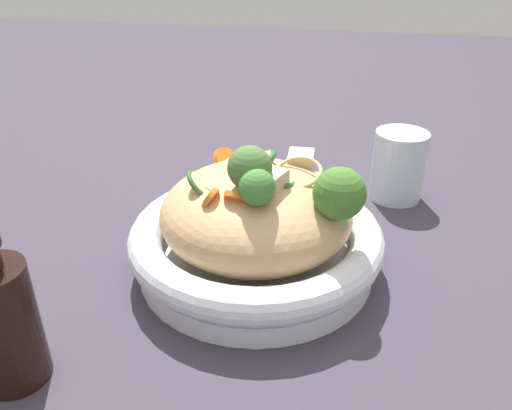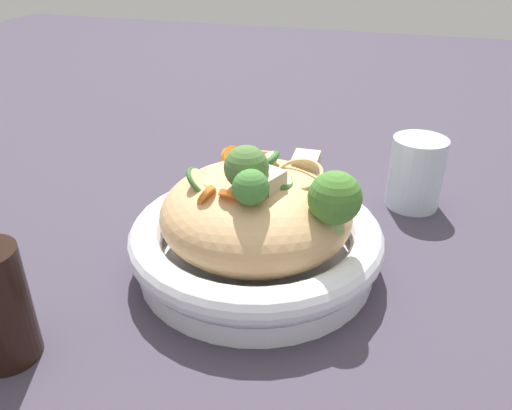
# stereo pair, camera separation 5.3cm
# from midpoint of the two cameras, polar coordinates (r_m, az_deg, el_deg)

# --- Properties ---
(ground_plane) EXTENTS (3.00, 3.00, 0.00)m
(ground_plane) POSITION_cam_midpoint_polar(r_m,az_deg,el_deg) (0.57, -2.67, -6.96)
(ground_plane) COLOR #3D3645
(serving_bowl) EXTENTS (0.27, 0.27, 0.06)m
(serving_bowl) POSITION_cam_midpoint_polar(r_m,az_deg,el_deg) (0.55, -2.74, -4.40)
(serving_bowl) COLOR white
(serving_bowl) RESTS_ON ground_plane
(noodle_heap) EXTENTS (0.20, 0.20, 0.10)m
(noodle_heap) POSITION_cam_midpoint_polar(r_m,az_deg,el_deg) (0.53, -2.84, -0.89)
(noodle_heap) COLOR tan
(noodle_heap) RESTS_ON serving_bowl
(broccoli_florets) EXTENTS (0.14, 0.08, 0.08)m
(broccoli_florets) POSITION_cam_midpoint_polar(r_m,az_deg,el_deg) (0.47, 1.70, 2.07)
(broccoli_florets) COLOR #9AB972
(broccoli_florets) RESTS_ON serving_bowl
(carrot_coins) EXTENTS (0.09, 0.14, 0.05)m
(carrot_coins) POSITION_cam_midpoint_polar(r_m,az_deg,el_deg) (0.53, -5.53, 3.07)
(carrot_coins) COLOR orange
(carrot_coins) RESTS_ON serving_bowl
(zucchini_slices) EXTENTS (0.11, 0.09, 0.03)m
(zucchini_slices) POSITION_cam_midpoint_polar(r_m,az_deg,el_deg) (0.52, -2.97, 3.55)
(zucchini_slices) COLOR beige
(zucchini_slices) RESTS_ON serving_bowl
(chicken_chunks) EXTENTS (0.06, 0.11, 0.03)m
(chicken_chunks) POSITION_cam_midpoint_polar(r_m,az_deg,el_deg) (0.52, 0.37, 3.77)
(chicken_chunks) COLOR #C6B58E
(chicken_chunks) RESTS_ON serving_bowl
(soy_sauce_bottle) EXTENTS (0.06, 0.06, 0.14)m
(soy_sauce_bottle) POSITION_cam_midpoint_polar(r_m,az_deg,el_deg) (0.47, -29.50, -11.38)
(soy_sauce_bottle) COLOR black
(soy_sauce_bottle) RESTS_ON ground_plane
(drinking_glass) EXTENTS (0.07, 0.07, 0.10)m
(drinking_glass) POSITION_cam_midpoint_polar(r_m,az_deg,el_deg) (0.71, 13.57, 4.25)
(drinking_glass) COLOR silver
(drinking_glass) RESTS_ON ground_plane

